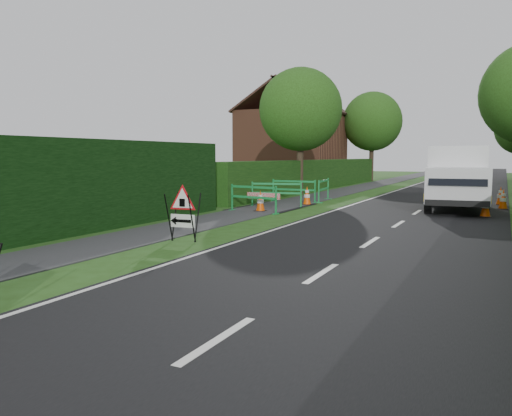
% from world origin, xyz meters
% --- Properties ---
extents(ground, '(120.00, 120.00, 0.00)m').
position_xyz_m(ground, '(0.00, 0.00, 0.00)').
color(ground, '#234614').
rests_on(ground, ground).
extents(road_surface, '(6.00, 90.00, 0.02)m').
position_xyz_m(road_surface, '(2.50, 35.00, 0.00)').
color(road_surface, black).
rests_on(road_surface, ground).
extents(footpath, '(2.00, 90.00, 0.02)m').
position_xyz_m(footpath, '(-3.00, 35.00, 0.01)').
color(footpath, '#2D2D30').
rests_on(footpath, ground).
extents(hedge_west_far, '(1.00, 24.00, 1.80)m').
position_xyz_m(hedge_west_far, '(-5.00, 22.00, 0.00)').
color(hedge_west_far, '#14380F').
rests_on(hedge_west_far, ground).
extents(house_west, '(7.50, 7.40, 7.88)m').
position_xyz_m(house_west, '(-10.00, 30.00, 2.90)').
color(house_west, brown).
rests_on(house_west, ground).
extents(tree_nw, '(4.40, 4.40, 6.70)m').
position_xyz_m(tree_nw, '(-4.60, 18.00, 4.48)').
color(tree_nw, '#2D2116').
rests_on(tree_nw, ground).
extents(tree_fw, '(4.80, 4.80, 7.24)m').
position_xyz_m(tree_fw, '(-4.60, 34.00, 4.83)').
color(tree_fw, '#2D2116').
rests_on(tree_fw, ground).
extents(triangle_sign, '(0.85, 0.85, 1.15)m').
position_xyz_m(triangle_sign, '(-1.54, 2.59, 0.80)').
color(triangle_sign, black).
rests_on(triangle_sign, ground).
extents(works_van, '(2.56, 5.46, 2.41)m').
position_xyz_m(works_van, '(3.64, 13.27, 1.28)').
color(works_van, silver).
rests_on(works_van, ground).
extents(traffic_cone_0, '(0.38, 0.38, 0.79)m').
position_xyz_m(traffic_cone_0, '(4.75, 11.16, 0.39)').
color(traffic_cone_0, black).
rests_on(traffic_cone_0, ground).
extents(traffic_cone_1, '(0.38, 0.38, 0.79)m').
position_xyz_m(traffic_cone_1, '(5.27, 14.14, 0.39)').
color(traffic_cone_1, black).
rests_on(traffic_cone_1, ground).
extents(traffic_cone_2, '(0.38, 0.38, 0.79)m').
position_xyz_m(traffic_cone_2, '(5.16, 15.90, 0.39)').
color(traffic_cone_2, black).
rests_on(traffic_cone_2, ground).
extents(traffic_cone_3, '(0.38, 0.38, 0.79)m').
position_xyz_m(traffic_cone_3, '(-2.76, 9.36, 0.39)').
color(traffic_cone_3, black).
rests_on(traffic_cone_3, ground).
extents(traffic_cone_4, '(0.38, 0.38, 0.79)m').
position_xyz_m(traffic_cone_4, '(-2.09, 12.44, 0.39)').
color(traffic_cone_4, black).
rests_on(traffic_cone_4, ground).
extents(ped_barrier_0, '(2.09, 0.73, 1.00)m').
position_xyz_m(ped_barrier_0, '(-2.85, 8.96, 0.63)').
color(ped_barrier_0, '#198B3E').
rests_on(ped_barrier_0, ground).
extents(ped_barrier_1, '(2.08, 0.85, 1.00)m').
position_xyz_m(ped_barrier_1, '(-2.97, 11.28, 0.63)').
color(ped_barrier_1, '#198B3E').
rests_on(ped_barrier_1, ground).
extents(ped_barrier_2, '(2.06, 0.36, 1.00)m').
position_xyz_m(ped_barrier_2, '(-3.10, 13.44, 0.63)').
color(ped_barrier_2, '#198B3E').
rests_on(ped_barrier_2, ground).
extents(ped_barrier_3, '(0.59, 2.09, 1.00)m').
position_xyz_m(ped_barrier_3, '(-2.04, 14.44, 0.63)').
color(ped_barrier_3, '#198B3E').
rests_on(ped_barrier_3, ground).
extents(redwhite_plank, '(1.50, 0.14, 0.25)m').
position_xyz_m(redwhite_plank, '(-3.34, 10.83, 0.00)').
color(redwhite_plank, red).
rests_on(redwhite_plank, ground).
extents(hatchback_car, '(2.69, 3.75, 1.19)m').
position_xyz_m(hatchback_car, '(2.13, 27.74, 0.59)').
color(hatchback_car, white).
rests_on(hatchback_car, ground).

